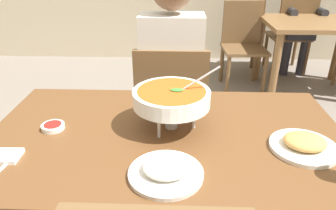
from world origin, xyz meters
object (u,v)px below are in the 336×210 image
object	(u,v)px
appetizer_plate	(304,144)
sauce_dish	(53,126)
chair_bg_corner	(249,32)
diner_main	(172,69)
curry_bowl	(172,98)
patron_bg_left	(300,11)
dining_table_far	(314,34)
chair_diner_main	(171,106)
rice_plate	(166,170)
dining_table_main	(167,156)
chair_bg_right	(243,40)
chair_bg_left	(292,32)

from	to	relation	value
appetizer_plate	sauce_dish	distance (m)	0.95
chair_bg_corner	diner_main	bearing A→B (deg)	-113.59
curry_bowl	patron_bg_left	xyz separation A→B (m)	(1.40, 2.67, -0.13)
dining_table_far	patron_bg_left	size ratio (longest dim) A/B	0.76
chair_diner_main	diner_main	bearing A→B (deg)	90.00
sauce_dish	diner_main	bearing A→B (deg)	57.48
rice_plate	dining_table_far	distance (m)	2.79
curry_bowl	rice_plate	distance (m)	0.32
curry_bowl	chair_bg_corner	xyz separation A→B (m)	(0.84, 2.64, -0.36)
dining_table_main	diner_main	bearing A→B (deg)	90.00
diner_main	chair_bg_right	world-z (taller)	diner_main
diner_main	rice_plate	size ratio (longest dim) A/B	5.46
curry_bowl	chair_bg_corner	size ratio (longest dim) A/B	0.37
curry_bowl	sauce_dish	bearing A→B (deg)	-176.06
chair_bg_right	chair_bg_corner	distance (m)	0.41
appetizer_plate	chair_bg_corner	bearing A→B (deg)	82.60
dining_table_main	curry_bowl	size ratio (longest dim) A/B	4.18
rice_plate	chair_diner_main	bearing A→B (deg)	90.51
chair_bg_corner	patron_bg_left	bearing A→B (deg)	3.53
rice_plate	patron_bg_left	xyz separation A→B (m)	(1.41, 2.98, -0.02)
diner_main	appetizer_plate	world-z (taller)	diner_main
diner_main	rice_plate	world-z (taller)	diner_main
chair_bg_right	chair_diner_main	bearing A→B (deg)	-114.13
diner_main	patron_bg_left	distance (m)	2.45
diner_main	appetizer_plate	bearing A→B (deg)	-58.73
dining_table_far	chair_bg_right	size ratio (longest dim) A/B	1.11
chair_diner_main	dining_table_far	distance (m)	2.03
curry_bowl	sauce_dish	xyz separation A→B (m)	(-0.47, -0.03, -0.12)
patron_bg_left	chair_bg_right	bearing A→B (deg)	-149.03
chair_bg_right	dining_table_far	bearing A→B (deg)	-11.44
sauce_dish	chair_bg_corner	size ratio (longest dim) A/B	0.10
chair_diner_main	patron_bg_left	world-z (taller)	patron_bg_left
dining_table_far	chair_bg_right	distance (m)	0.70
appetizer_plate	sauce_dish	world-z (taller)	appetizer_plate
appetizer_plate	chair_bg_left	world-z (taller)	chair_bg_left
dining_table_far	appetizer_plate	bearing A→B (deg)	-111.87
appetizer_plate	dining_table_far	xyz separation A→B (m)	(0.90, 2.25, -0.15)
chair_bg_left	patron_bg_left	world-z (taller)	patron_bg_left
chair_bg_right	patron_bg_left	distance (m)	0.85
chair_bg_left	chair_bg_right	bearing A→B (deg)	-148.36
chair_bg_right	rice_plate	bearing A→B (deg)	-105.56
chair_bg_left	diner_main	bearing A→B (deg)	-124.62
chair_diner_main	patron_bg_left	xyz separation A→B (m)	(1.42, 2.03, 0.24)
patron_bg_left	sauce_dish	bearing A→B (deg)	-124.71
dining_table_far	dining_table_main	bearing A→B (deg)	-122.85
curry_bowl	dining_table_far	bearing A→B (deg)	56.84
appetizer_plate	chair_bg_left	xyz separation A→B (m)	(0.86, 2.78, -0.25)
sauce_dish	chair_bg_right	bearing A→B (deg)	62.83
chair_bg_left	chair_bg_right	world-z (taller)	same
dining_table_main	appetizer_plate	size ratio (longest dim) A/B	5.79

